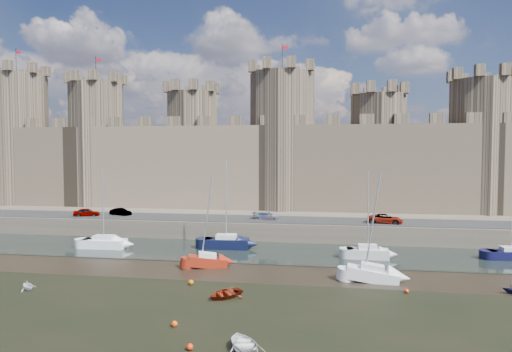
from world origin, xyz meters
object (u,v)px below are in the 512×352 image
object	(u,v)px
sailboat_1	(226,242)
sailboat_3	(512,254)
sailboat_2	(368,252)
sailboat_5	(372,274)
car_0	(87,212)
car_1	(121,212)
car_3	(385,219)
car_2	(267,216)
sailboat_4	(207,260)
sailboat_0	(104,242)

from	to	relation	value
sailboat_1	sailboat_3	distance (m)	32.97
sailboat_2	sailboat_5	xyz separation A→B (m)	(-0.28, -9.09, -0.06)
car_0	car_1	distance (m)	4.87
car_0	car_1	bearing A→B (deg)	-85.87
sailboat_3	car_1	bearing A→B (deg)	164.45
car_0	sailboat_1	world-z (taller)	sailboat_1
sailboat_1	sailboat_3	xyz separation A→B (m)	(32.96, -0.45, -0.15)
car_1	car_3	distance (m)	38.61
car_2	sailboat_1	size ratio (longest dim) A/B	0.35
car_1	car_2	world-z (taller)	car_1
car_1	sailboat_2	xyz separation A→B (m)	(35.48, -11.86, -2.27)
car_0	sailboat_4	distance (m)	28.55
car_0	sailboat_2	bearing A→B (deg)	-119.83
car_3	car_2	bearing A→B (deg)	95.51
sailboat_1	sailboat_4	xyz separation A→B (m)	(0.02, -9.03, -0.15)
car_1	car_2	distance (m)	22.39
sailboat_3	sailboat_4	xyz separation A→B (m)	(-32.94, -8.58, 0.00)
sailboat_0	sailboat_1	distance (m)	15.39
sailboat_4	sailboat_3	bearing A→B (deg)	-4.26
car_2	sailboat_2	bearing A→B (deg)	-125.32
car_0	car_1	size ratio (longest dim) A/B	1.07
car_2	sailboat_1	bearing A→B (deg)	160.75
sailboat_4	sailboat_5	size ratio (longest dim) A/B	0.94
car_1	sailboat_2	size ratio (longest dim) A/B	0.35
sailboat_5	sailboat_2	bearing A→B (deg)	90.97
car_2	sailboat_5	bearing A→B (deg)	-142.50
car_2	sailboat_4	distance (m)	18.16
car_0	car_2	world-z (taller)	car_0
sailboat_5	sailboat_4	bearing A→B (deg)	173.53
car_0	sailboat_5	size ratio (longest dim) A/B	0.36
sailboat_1	sailboat_2	world-z (taller)	sailboat_1
sailboat_0	car_3	bearing A→B (deg)	13.16
car_2	sailboat_3	world-z (taller)	sailboat_3
car_0	car_2	size ratio (longest dim) A/B	0.95
car_2	sailboat_0	xyz separation A→B (m)	(-19.12, -10.80, -2.27)
car_0	sailboat_2	xyz separation A→B (m)	(40.07, -10.22, -2.33)
car_3	sailboat_2	size ratio (longest dim) A/B	0.47
car_0	sailboat_5	distance (m)	44.29
sailboat_3	sailboat_2	bearing A→B (deg)	-177.07
car_0	sailboat_4	size ratio (longest dim) A/B	0.38
car_0	sailboat_5	xyz separation A→B (m)	(39.79, -19.30, -2.39)
sailboat_2	sailboat_4	world-z (taller)	sailboat_2
car_1	sailboat_3	size ratio (longest dim) A/B	0.39
car_1	sailboat_5	xyz separation A→B (m)	(35.20, -20.94, -2.33)
sailboat_5	car_1	bearing A→B (deg)	151.99
car_0	sailboat_2	distance (m)	41.42
sailboat_2	car_3	bearing A→B (deg)	73.29
sailboat_2	sailboat_3	distance (m)	16.12
car_0	sailboat_3	xyz separation A→B (m)	(56.04, -8.01, -2.42)
car_0	car_3	size ratio (longest dim) A/B	0.79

